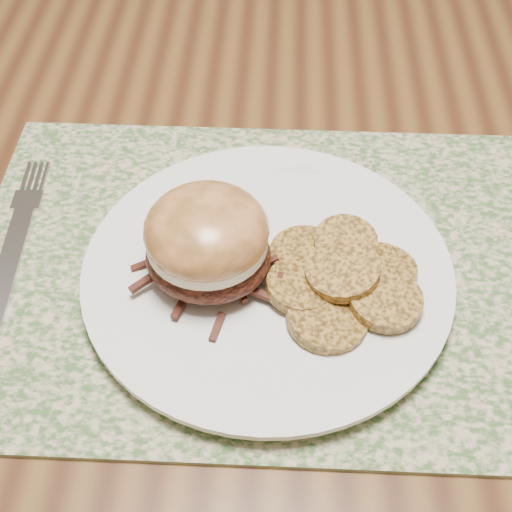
{
  "coord_description": "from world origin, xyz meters",
  "views": [
    {
      "loc": [
        0.29,
        -0.39,
        1.17
      ],
      "look_at": [
        0.28,
        -0.05,
        0.79
      ],
      "focal_mm": 50.0,
      "sensor_mm": 36.0,
      "label": 1
    }
  ],
  "objects": [
    {
      "name": "placemat",
      "position": [
        0.28,
        -0.03,
        0.75
      ],
      "size": [
        0.45,
        0.33,
        0.0
      ],
      "primitive_type": "cube",
      "color": "#416232",
      "rests_on": "dining_table"
    },
    {
      "name": "pork_sandwich",
      "position": [
        0.24,
        -0.05,
        0.8
      ],
      "size": [
        0.11,
        0.11,
        0.07
      ],
      "rotation": [
        0.0,
        0.0,
        -0.28
      ],
      "color": "black",
      "rests_on": "dinner_plate"
    },
    {
      "name": "roasted_potatoes",
      "position": [
        0.34,
        -0.06,
        0.78
      ],
      "size": [
        0.12,
        0.13,
        0.03
      ],
      "color": "#A37530",
      "rests_on": "dinner_plate"
    },
    {
      "name": "dinner_plate",
      "position": [
        0.28,
        -0.05,
        0.76
      ],
      "size": [
        0.26,
        0.26,
        0.02
      ],
      "primitive_type": "cylinder",
      "color": "white",
      "rests_on": "placemat"
    },
    {
      "name": "fork",
      "position": [
        0.08,
        -0.02,
        0.76
      ],
      "size": [
        0.03,
        0.2,
        0.0
      ],
      "rotation": [
        0.0,
        0.0,
        0.05
      ],
      "color": "#B9B8C0",
      "rests_on": "placemat"
    }
  ]
}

